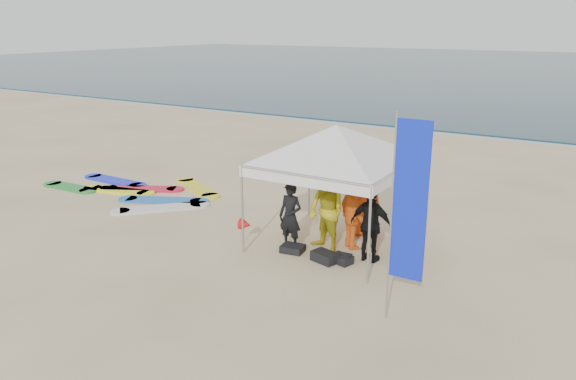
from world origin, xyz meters
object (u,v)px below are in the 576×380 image
(person_black_a, at_px, (290,216))
(person_yellow, at_px, (326,211))
(canopy_tent, at_px, (336,125))
(feather_flag, at_px, (408,204))
(surfboard_spread, at_px, (140,192))
(person_orange_b, at_px, (362,198))
(person_orange_a, at_px, (354,211))
(person_seated, at_px, (407,232))
(marker_pennant, at_px, (246,225))
(person_black_b, at_px, (371,225))

(person_black_a, xyz_separation_m, person_yellow, (0.74, 0.32, 0.15))
(person_black_a, relative_size, canopy_tent, 0.37)
(canopy_tent, relative_size, feather_flag, 1.17)
(surfboard_spread, bearing_deg, person_orange_b, 2.26)
(person_black_a, xyz_separation_m, surfboard_spread, (-6.18, 1.37, -0.75))
(person_orange_a, xyz_separation_m, person_seated, (1.11, 0.43, -0.43))
(person_black_a, relative_size, person_yellow, 0.84)
(marker_pennant, height_order, surfboard_spread, marker_pennant)
(feather_flag, bearing_deg, surfboard_spread, 161.46)
(person_yellow, height_order, marker_pennant, person_yellow)
(marker_pennant, relative_size, surfboard_spread, 0.11)
(person_black_a, bearing_deg, person_orange_a, 35.00)
(person_seated, height_order, canopy_tent, canopy_tent)
(person_black_a, xyz_separation_m, person_seated, (2.33, 1.23, -0.31))
(person_yellow, xyz_separation_m, person_orange_a, (0.47, 0.48, -0.04))
(person_seated, relative_size, feather_flag, 0.26)
(person_orange_a, bearing_deg, person_black_b, -179.58)
(canopy_tent, distance_m, feather_flag, 3.75)
(person_orange_a, bearing_deg, surfboard_spread, 34.24)
(person_orange_b, distance_m, marker_pennant, 2.87)
(person_orange_b, xyz_separation_m, surfboard_spread, (-7.20, -0.28, -0.91))
(person_orange_a, relative_size, person_orange_b, 0.95)
(marker_pennant, bearing_deg, person_orange_b, 44.68)
(feather_flag, bearing_deg, person_black_a, 151.36)
(person_black_b, bearing_deg, marker_pennant, 15.38)
(marker_pennant, bearing_deg, person_black_a, 18.61)
(person_black_b, distance_m, person_seated, 1.10)
(person_seated, xyz_separation_m, feather_flag, (1.01, -3.05, 1.67))
(person_black_a, distance_m, person_orange_b, 1.95)
(person_black_a, height_order, surfboard_spread, person_black_a)
(feather_flag, bearing_deg, person_seated, 108.34)
(feather_flag, distance_m, marker_pennant, 4.88)
(person_black_a, distance_m, person_seated, 2.65)
(person_yellow, bearing_deg, person_black_b, 20.03)
(person_black_a, distance_m, canopy_tent, 2.29)
(feather_flag, bearing_deg, canopy_tent, 135.26)
(person_seated, bearing_deg, person_orange_a, 116.56)
(canopy_tent, bearing_deg, surfboard_spread, 175.05)
(person_orange_a, height_order, canopy_tent, canopy_tent)
(person_orange_b, distance_m, feather_flag, 4.36)
(person_orange_b, bearing_deg, person_black_b, 114.25)
(person_orange_b, xyz_separation_m, feather_flag, (2.33, -3.48, 1.20))
(person_yellow, distance_m, person_seated, 1.88)
(person_orange_a, bearing_deg, feather_flag, 167.67)
(person_yellow, distance_m, surfboard_spread, 7.07)
(person_yellow, distance_m, canopy_tent, 1.93)
(marker_pennant, bearing_deg, feather_flag, -18.88)
(feather_flag, bearing_deg, person_orange_a, 129.01)
(person_orange_a, height_order, person_black_b, person_orange_a)
(person_black_b, bearing_deg, person_yellow, 1.72)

